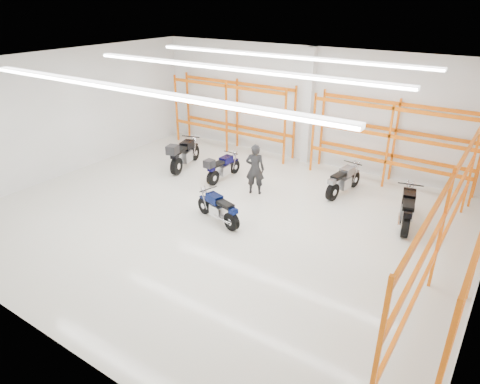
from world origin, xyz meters
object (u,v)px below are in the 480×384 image
Objects in this scene: motorcycle_back_c at (343,181)px; standing_man at (255,169)px; motorcycle_back_b at (221,168)px; motorcycle_main at (219,209)px; motorcycle_back_a at (183,155)px; structural_column at (308,107)px; motorcycle_back_d at (407,210)px.

motorcycle_back_c is 3.00m from standing_man.
standing_man is at bearing -8.29° from motorcycle_back_b.
motorcycle_back_a reaches higher than motorcycle_main.
motorcycle_main is 1.06× the size of standing_man.
standing_man is (-2.52, -1.58, 0.41)m from motorcycle_back_c.
structural_column reaches higher than motorcycle_main.
motorcycle_main is 0.95× the size of motorcycle_back_b.
structural_column is at bearing 64.34° from motorcycle_back_b.
motorcycle_back_c is 3.71m from structural_column.
motorcycle_back_d is at bearing -23.30° from motorcycle_back_c.
motorcycle_main is 3.19m from motorcycle_back_b.
motorcycle_back_c reaches higher than motorcycle_main.
motorcycle_back_c is at bearing 156.70° from motorcycle_back_d.
structural_column reaches higher than standing_man.
structural_column is (3.58, 3.40, 1.67)m from motorcycle_back_a.
motorcycle_back_b is 0.43× the size of structural_column.
motorcycle_back_b is 1.11× the size of standing_man.
structural_column is (-2.44, 2.15, 1.78)m from motorcycle_back_c.
motorcycle_back_a is 1.07× the size of motorcycle_back_d.
motorcycle_back_b is 4.27m from structural_column.
structural_column is (0.08, 3.73, 1.37)m from standing_man.
motorcycle_back_a is at bearing -136.52° from structural_column.
motorcycle_back_c is 0.45× the size of structural_column.
motorcycle_back_d is at bearing 32.13° from motorcycle_main.
motorcycle_back_d is at bearing 2.84° from motorcycle_back_b.
structural_column reaches higher than motorcycle_back_d.
motorcycle_main is 0.41× the size of structural_column.
motorcycle_back_c is 1.16× the size of standing_man.
standing_man is at bearing 95.77° from motorcycle_main.
structural_column is (-0.16, 6.10, 1.81)m from motorcycle_main.
standing_man is (1.60, -0.23, 0.40)m from motorcycle_back_b.
structural_column is (1.68, 3.50, 1.77)m from motorcycle_back_b.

